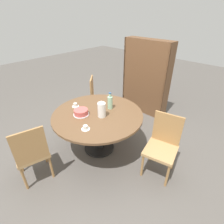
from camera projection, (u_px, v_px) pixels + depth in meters
The scene contains 11 objects.
ground_plane at pixel (99, 148), 3.13m from camera, with size 14.00×14.00×0.00m, color #56514C.
dining_table at pixel (98, 120), 2.83m from camera, with size 1.44×1.44×0.71m.
chair_a at pixel (32, 152), 2.34m from camera, with size 0.51×0.51×0.92m.
chair_b at pixel (163, 145), 2.47m from camera, with size 0.50×0.50×0.92m.
chair_c at pixel (98, 97), 3.79m from camera, with size 0.59×0.59×0.92m.
bookshelf at pixel (145, 79), 3.89m from camera, with size 1.07×0.28×1.62m.
coffee_pot at pixel (102, 109), 2.63m from camera, with size 0.12×0.12×0.27m.
water_bottle at pixel (110, 102), 2.85m from camera, with size 0.08×0.08×0.28m.
cake_main at pixel (81, 112), 2.71m from camera, with size 0.25×0.25×0.09m.
cup_a at pixel (75, 105), 2.95m from camera, with size 0.12×0.12×0.06m.
cup_b at pixel (86, 128), 2.39m from camera, with size 0.12×0.12×0.06m.
Camera 1 is at (1.77, -1.58, 2.15)m, focal length 28.00 mm.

